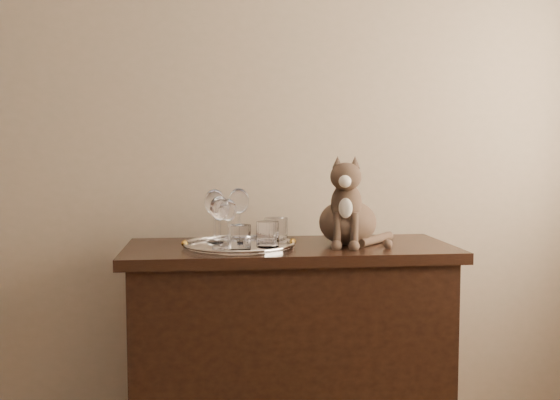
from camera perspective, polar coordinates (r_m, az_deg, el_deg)
The scene contains 11 objects.
wall_back at distance 2.59m, azimuth -13.44°, elevation 7.77°, with size 4.00×0.10×2.70m, color tan.
sideboard at distance 2.41m, azimuth 0.86°, elevation -14.22°, with size 1.20×0.50×0.85m, color black, non-canonical shape.
tray at distance 2.26m, azimuth -3.75°, elevation -4.25°, with size 0.40×0.40×0.01m, color silver.
wine_glass_a at distance 2.31m, azimuth -5.98°, elevation -1.48°, with size 0.08×0.08×0.20m, color silver, non-canonical shape.
wine_glass_b at distance 2.34m, azimuth -3.78°, elevation -1.36°, with size 0.08×0.08×0.20m, color silver, non-canonical shape.
wine_glass_c at distance 2.20m, azimuth -5.54°, elevation -1.98°, with size 0.07×0.07×0.18m, color silver, non-canonical shape.
wine_glass_d at distance 2.24m, azimuth -4.76°, elevation -2.04°, with size 0.06×0.06×0.17m, color white, non-canonical shape.
tumbler_a at distance 2.21m, azimuth -1.14°, elevation -3.15°, with size 0.08×0.08×0.09m, color silver.
tumbler_b at distance 2.15m, azimuth -3.70°, elevation -3.43°, with size 0.08×0.08×0.09m, color white.
tumbler_c at distance 2.29m, azimuth -0.37°, elevation -2.82°, with size 0.08×0.08×0.10m, color white.
cat at distance 2.33m, azimuth 6.22°, elevation -0.01°, with size 0.33×0.31×0.33m, color #4E412F, non-canonical shape.
Camera 1 is at (0.31, -0.32, 1.20)m, focal length 40.00 mm.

